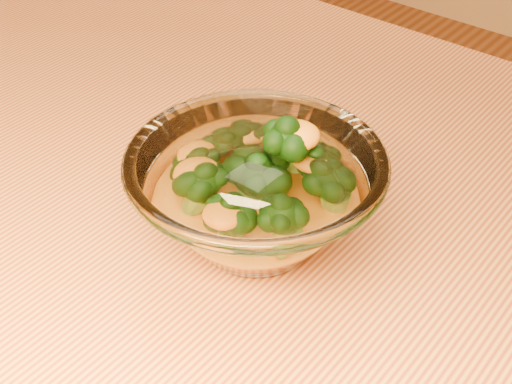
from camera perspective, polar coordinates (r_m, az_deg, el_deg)
table at (r=0.61m, az=-0.62°, el=-11.11°), size 1.20×0.80×0.75m
glass_bowl at (r=0.51m, az=0.00°, el=-0.35°), size 0.19×0.19×0.08m
cheese_sauce at (r=0.53m, az=0.00°, el=-1.83°), size 0.11×0.11×0.03m
broccoli_heap at (r=0.51m, az=0.59°, el=1.20°), size 0.12×0.12×0.08m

